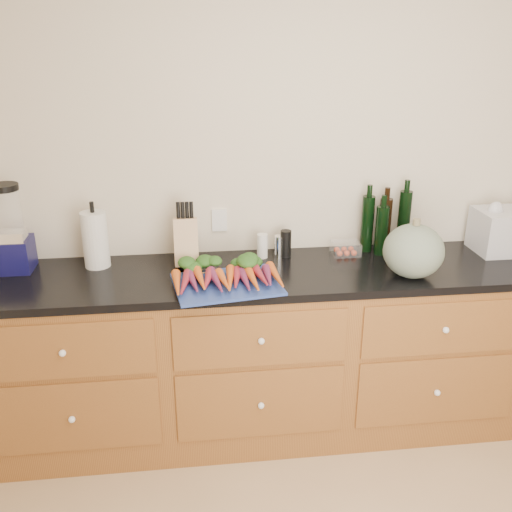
{
  "coord_description": "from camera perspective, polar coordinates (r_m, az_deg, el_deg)",
  "views": [
    {
      "loc": [
        -0.75,
        -1.33,
        2.06
      ],
      "look_at": [
        -0.45,
        1.2,
        1.06
      ],
      "focal_mm": 40.0,
      "sensor_mm": 36.0,
      "label": 1
    }
  ],
  "objects": [
    {
      "name": "grinder_pepper",
      "position": [
        3.04,
        2.99,
        1.25
      ],
      "size": [
        0.06,
        0.06,
        0.15
      ],
      "primitive_type": "cylinder",
      "color": "black",
      "rests_on": "countertop"
    },
    {
      "name": "grinder_salt",
      "position": [
        3.02,
        0.63,
        1.01
      ],
      "size": [
        0.06,
        0.06,
        0.13
      ],
      "primitive_type": "cylinder",
      "color": "silver",
      "rests_on": "countertop"
    },
    {
      "name": "grocery_bag",
      "position": [
        3.38,
        23.63,
        2.31
      ],
      "size": [
        0.32,
        0.25,
        0.23
      ],
      "primitive_type": null,
      "rotation": [
        0.0,
        0.0,
        -0.0
      ],
      "color": "silver",
      "rests_on": "countertop"
    },
    {
      "name": "cutting_board",
      "position": [
        2.71,
        -2.96,
        -2.83
      ],
      "size": [
        0.54,
        0.44,
        0.01
      ],
      "primitive_type": "cube",
      "rotation": [
        0.0,
        0.0,
        0.15
      ],
      "color": "navy",
      "rests_on": "countertop"
    },
    {
      "name": "countertop",
      "position": [
        2.96,
        8.42,
        -1.45
      ],
      "size": [
        3.64,
        0.62,
        0.04
      ],
      "primitive_type": "cube",
      "color": "black",
      "rests_on": "cabinets"
    },
    {
      "name": "blender_appliance",
      "position": [
        3.06,
        -23.34,
        2.07
      ],
      "size": [
        0.18,
        0.18,
        0.44
      ],
      "color": "#0F0E42",
      "rests_on": "countertop"
    },
    {
      "name": "tomato_box",
      "position": [
        3.11,
        8.95,
        0.75
      ],
      "size": [
        0.15,
        0.12,
        0.07
      ],
      "primitive_type": "cube",
      "color": "white",
      "rests_on": "countertop"
    },
    {
      "name": "canister_chrome",
      "position": [
        3.03,
        2.31,
        0.97
      ],
      "size": [
        0.05,
        0.05,
        0.12
      ],
      "primitive_type": "cylinder",
      "color": "white",
      "rests_on": "countertop"
    },
    {
      "name": "bottles",
      "position": [
        3.17,
        12.76,
        3.1
      ],
      "size": [
        0.27,
        0.14,
        0.33
      ],
      "color": "black",
      "rests_on": "countertop"
    },
    {
      "name": "cabinets",
      "position": [
        3.17,
        7.98,
        -9.32
      ],
      "size": [
        3.6,
        0.64,
        0.9
      ],
      "color": "brown",
      "rests_on": "ground"
    },
    {
      "name": "paper_towel",
      "position": [
        2.99,
        -15.77,
        1.59
      ],
      "size": [
        0.13,
        0.13,
        0.29
      ],
      "primitive_type": "cylinder",
      "color": "white",
      "rests_on": "countertop"
    },
    {
      "name": "carrots",
      "position": [
        2.73,
        -3.03,
        -1.85
      ],
      "size": [
        0.51,
        0.35,
        0.07
      ],
      "color": "#DF5C1A",
      "rests_on": "cutting_board"
    },
    {
      "name": "knife_block",
      "position": [
        2.94,
        -7.0,
        1.43
      ],
      "size": [
        0.12,
        0.12,
        0.24
      ],
      "primitive_type": "cube",
      "color": "tan",
      "rests_on": "countertop"
    },
    {
      "name": "squash",
      "position": [
        2.87,
        15.47,
        0.48
      ],
      "size": [
        0.29,
        0.29,
        0.26
      ],
      "primitive_type": "ellipsoid",
      "color": "#576857",
      "rests_on": "countertop"
    },
    {
      "name": "wall_back",
      "position": [
        3.14,
        7.29,
        7.27
      ],
      "size": [
        4.1,
        0.05,
        2.6
      ],
      "primitive_type": "cube",
      "color": "beige",
      "rests_on": "ground"
    }
  ]
}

